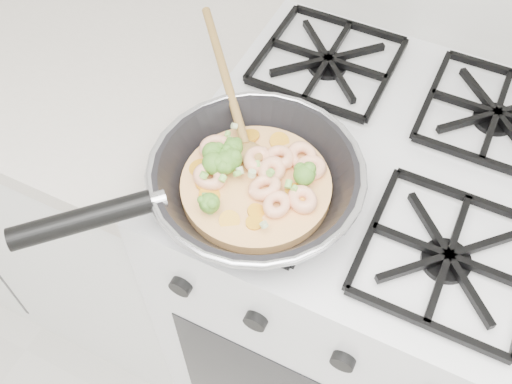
% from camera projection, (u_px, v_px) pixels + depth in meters
% --- Properties ---
extents(stove, '(0.60, 0.60, 0.92)m').
position_uv_depth(stove, '(345.00, 280.00, 1.29)').
color(stove, white).
rests_on(stove, ground).
extents(counter_left, '(1.00, 0.60, 0.90)m').
position_uv_depth(counter_left, '(55.00, 159.00, 1.51)').
color(counter_left, white).
rests_on(counter_left, ground).
extents(skillet, '(0.40, 0.51, 0.09)m').
position_uv_depth(skillet, '(252.00, 180.00, 0.83)').
color(skillet, black).
rests_on(skillet, stove).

